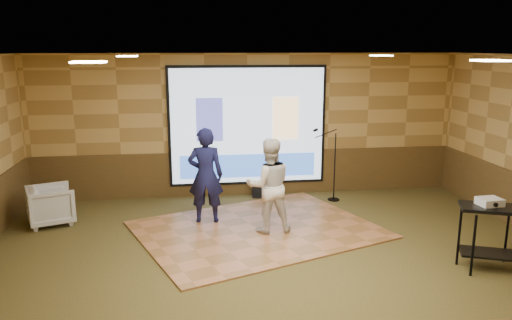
{
  "coord_description": "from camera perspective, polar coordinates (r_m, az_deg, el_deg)",
  "views": [
    {
      "loc": [
        -1.19,
        -6.85,
        3.12
      ],
      "look_at": [
        -0.14,
        1.09,
        1.3
      ],
      "focal_mm": 35.0,
      "sensor_mm": 36.0,
      "label": 1
    }
  ],
  "objects": [
    {
      "name": "ground",
      "position": [
        7.62,
        2.13,
        -11.37
      ],
      "size": [
        9.0,
        9.0,
        0.0
      ],
      "primitive_type": "plane",
      "color": "#2F3D1B",
      "rests_on": "ground"
    },
    {
      "name": "room_shell",
      "position": [
        7.03,
        2.27,
        4.4
      ],
      "size": [
        9.04,
        7.04,
        3.02
      ],
      "color": "tan",
      "rests_on": "ground"
    },
    {
      "name": "wainscot_back",
      "position": [
        10.73,
        -0.96,
        -1.47
      ],
      "size": [
        9.0,
        0.04,
        0.95
      ],
      "primitive_type": "cube",
      "color": "#50371A",
      "rests_on": "ground"
    },
    {
      "name": "projector_screen",
      "position": [
        10.49,
        -0.95,
        3.77
      ],
      "size": [
        3.32,
        0.06,
        2.52
      ],
      "color": "black",
      "rests_on": "room_shell"
    },
    {
      "name": "downlight_nw",
      "position": [
        8.71,
        -14.51,
        11.42
      ],
      "size": [
        0.32,
        0.32,
        0.02
      ],
      "primitive_type": "cube",
      "color": "#FFE9BF",
      "rests_on": "room_shell"
    },
    {
      "name": "downlight_ne",
      "position": [
        9.29,
        14.13,
        11.5
      ],
      "size": [
        0.32,
        0.32,
        0.02
      ],
      "primitive_type": "cube",
      "color": "#FFE9BF",
      "rests_on": "room_shell"
    },
    {
      "name": "downlight_sw",
      "position": [
        5.45,
        -18.57,
        10.57
      ],
      "size": [
        0.32,
        0.32,
        0.02
      ],
      "primitive_type": "cube",
      "color": "#FFE9BF",
      "rests_on": "room_shell"
    },
    {
      "name": "downlight_se",
      "position": [
        6.34,
        25.21,
        10.25
      ],
      "size": [
        0.32,
        0.32,
        0.02
      ],
      "primitive_type": "cube",
      "color": "#FFE9BF",
      "rests_on": "room_shell"
    },
    {
      "name": "dance_floor",
      "position": [
        8.77,
        0.19,
        -7.96
      ],
      "size": [
        4.73,
        4.2,
        0.03
      ],
      "primitive_type": "cube",
      "rotation": [
        0.0,
        0.0,
        0.37
      ],
      "color": "#A8673D",
      "rests_on": "ground"
    },
    {
      "name": "player_left",
      "position": [
        8.92,
        -5.78,
        -1.76
      ],
      "size": [
        0.66,
        0.46,
        1.72
      ],
      "primitive_type": "imported",
      "rotation": [
        0.0,
        0.0,
        3.06
      ],
      "color": "#141640",
      "rests_on": "dance_floor"
    },
    {
      "name": "player_right",
      "position": [
        8.43,
        1.49,
        -2.93
      ],
      "size": [
        0.81,
        0.64,
        1.62
      ],
      "primitive_type": "imported",
      "rotation": [
        0.0,
        0.0,
        3.18
      ],
      "color": "silver",
      "rests_on": "dance_floor"
    },
    {
      "name": "av_table",
      "position": [
        7.86,
        25.38,
        -6.82
      ],
      "size": [
        0.89,
        0.47,
        0.93
      ],
      "rotation": [
        0.0,
        0.0,
        -0.37
      ],
      "color": "black",
      "rests_on": "ground"
    },
    {
      "name": "projector",
      "position": [
        7.8,
        25.14,
        -4.33
      ],
      "size": [
        0.34,
        0.29,
        0.1
      ],
      "primitive_type": "cube",
      "rotation": [
        0.0,
        0.0,
        0.09
      ],
      "color": "silver",
      "rests_on": "av_table"
    },
    {
      "name": "mic_stand",
      "position": [
        10.41,
        8.64,
        -1.95
      ],
      "size": [
        0.6,
        0.24,
        1.53
      ],
      "rotation": [
        0.0,
        0.0,
        -0.33
      ],
      "color": "black",
      "rests_on": "ground"
    },
    {
      "name": "banquet_chair",
      "position": [
        9.7,
        -22.39,
        -4.79
      ],
      "size": [
        0.98,
        0.97,
        0.7
      ],
      "primitive_type": "imported",
      "rotation": [
        0.0,
        0.0,
        1.93
      ],
      "color": "gray",
      "rests_on": "ground"
    },
    {
      "name": "duffel_bag",
      "position": [
        10.64,
        1.05,
        -3.38
      ],
      "size": [
        0.57,
        0.46,
        0.31
      ],
      "primitive_type": "cube",
      "rotation": [
        0.0,
        0.0,
        -0.28
      ],
      "color": "black",
      "rests_on": "ground"
    }
  ]
}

